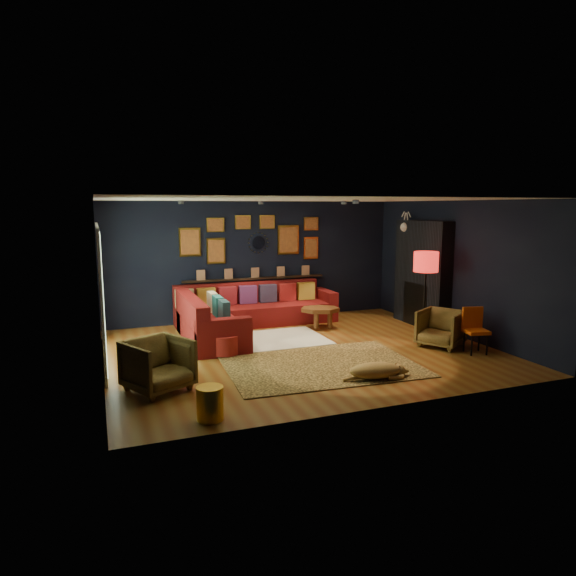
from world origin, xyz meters
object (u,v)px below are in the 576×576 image
object	(u,v)px
armchair_left	(158,363)
dog	(375,367)
sectional	(239,315)
pouf	(225,344)
orange_chair	(474,326)
coffee_table	(320,311)
gold_stool	(210,403)
floor_lamp	(426,266)
armchair_right	(441,326)

from	to	relation	value
armchair_left	dog	bearing A→B (deg)	-39.62
sectional	pouf	size ratio (longest dim) A/B	6.96
orange_chair	dog	distance (m)	2.41
coffee_table	dog	world-z (taller)	coffee_table
armchair_left	orange_chair	distance (m)	5.30
pouf	dog	xyz separation A→B (m)	(1.74, -2.00, -0.00)
gold_stool	floor_lamp	size ratio (longest dim) A/B	0.24
gold_stool	armchair_left	bearing A→B (deg)	110.50
sectional	orange_chair	xyz separation A→B (m)	(3.36, -2.96, 0.13)
floor_lamp	dog	bearing A→B (deg)	-139.67
pouf	floor_lamp	bearing A→B (deg)	-3.76
gold_stool	floor_lamp	bearing A→B (deg)	26.56
armchair_right	orange_chair	size ratio (longest dim) A/B	0.94
pouf	floor_lamp	size ratio (longest dim) A/B	0.30
gold_stool	orange_chair	world-z (taller)	orange_chair
coffee_table	armchair_left	distance (m)	4.37
armchair_left	armchair_right	size ratio (longest dim) A/B	1.08
pouf	armchair_left	distance (m)	1.85
armchair_right	dog	xyz separation A→B (m)	(-2.01, -1.16, -0.18)
armchair_left	gold_stool	distance (m)	1.30
floor_lamp	sectional	bearing A→B (deg)	149.17
pouf	floor_lamp	distance (m)	4.00
sectional	gold_stool	world-z (taller)	sectional
dog	armchair_right	bearing A→B (deg)	38.66
armchair_left	floor_lamp	xyz separation A→B (m)	(5.05, 1.10, 1.00)
dog	gold_stool	bearing A→B (deg)	-159.06
sectional	pouf	xyz separation A→B (m)	(-0.69, -1.61, -0.14)
sectional	orange_chair	world-z (taller)	sectional
gold_stool	coffee_table	bearing A→B (deg)	50.37
pouf	dog	size ratio (longest dim) A/B	0.47
orange_chair	armchair_left	bearing A→B (deg)	-167.37
pouf	gold_stool	xyz separation A→B (m)	(-0.80, -2.55, 0.01)
armchair_right	floor_lamp	size ratio (longest dim) A/B	0.44
pouf	gold_stool	size ratio (longest dim) A/B	1.22
coffee_table	dog	bearing A→B (deg)	-99.97
gold_stool	dog	size ratio (longest dim) A/B	0.38
gold_stool	dog	bearing A→B (deg)	12.22
sectional	armchair_left	distance (m)	3.53
coffee_table	gold_stool	bearing A→B (deg)	-129.63
armchair_right	floor_lamp	distance (m)	1.19
orange_chair	coffee_table	bearing A→B (deg)	137.13
armchair_right	floor_lamp	xyz separation A→B (m)	(0.05, 0.59, 1.03)
armchair_left	floor_lamp	distance (m)	5.26
pouf	gold_stool	world-z (taller)	gold_stool
sectional	armchair_right	distance (m)	3.92
gold_stool	dog	xyz separation A→B (m)	(2.54, 0.55, -0.02)
armchair_right	gold_stool	size ratio (longest dim) A/B	1.83
armchair_left	dog	world-z (taller)	armchair_left
pouf	sectional	bearing A→B (deg)	66.91
coffee_table	floor_lamp	bearing A→B (deg)	-43.90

